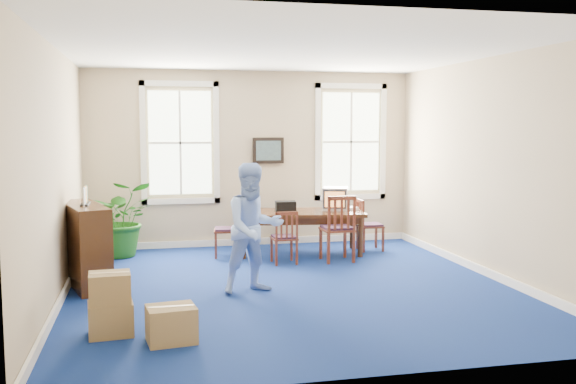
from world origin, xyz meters
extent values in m
plane|color=navy|center=(0.00, 0.00, 0.00)|extent=(6.50, 6.50, 0.00)
plane|color=white|center=(0.00, 0.00, 3.20)|extent=(6.50, 6.50, 0.00)
plane|color=tan|center=(0.00, 3.25, 1.60)|extent=(6.50, 0.00, 6.50)
plane|color=tan|center=(0.00, -3.25, 1.60)|extent=(6.50, 0.00, 6.50)
plane|color=tan|center=(-3.00, 0.00, 1.60)|extent=(0.00, 6.50, 6.50)
plane|color=tan|center=(3.00, 0.00, 1.60)|extent=(0.00, 6.50, 6.50)
cube|color=white|center=(0.00, 3.22, 0.06)|extent=(6.00, 0.04, 0.12)
cube|color=white|center=(-2.97, 0.00, 0.06)|extent=(0.04, 6.50, 0.12)
cube|color=white|center=(2.97, 0.00, 0.06)|extent=(0.04, 6.50, 0.12)
cube|color=white|center=(1.61, 2.24, 0.76)|extent=(0.22, 0.24, 0.05)
cube|color=black|center=(0.43, 2.29, 0.83)|extent=(0.37, 0.26, 0.17)
imported|color=#8DB2F7|center=(-0.53, -0.15, 0.86)|extent=(0.97, 0.83, 1.72)
cube|color=#3D2110|center=(-2.75, 0.71, 0.58)|extent=(0.83, 1.54, 1.16)
imported|color=#185112|center=(-2.33, 2.65, 0.64)|extent=(1.19, 1.04, 1.29)
camera|label=1|loc=(-1.89, -8.42, 2.21)|focal=40.00mm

